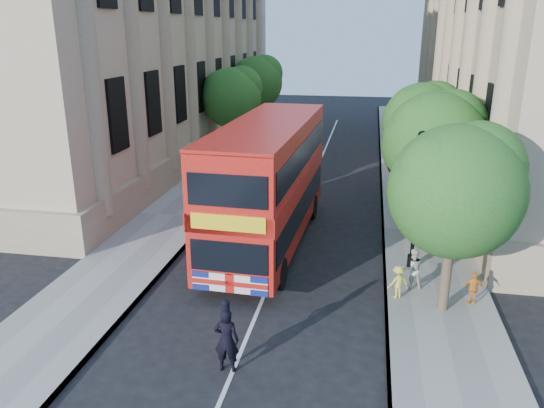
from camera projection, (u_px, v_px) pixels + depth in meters
The scene contains 16 objects.
ground at pixel (243, 346), 15.11m from camera, with size 120.00×120.00×0.00m, color black.
pavement_right at pixel (422, 232), 23.44m from camera, with size 3.50×80.00×0.12m, color gray.
pavement_left at pixel (175, 216), 25.42m from camera, with size 3.50×80.00×0.12m, color gray.
building_left at pixel (129, 23), 37.07m from camera, with size 12.00×38.00×18.00m, color tan.
tree_right_near at pixel (458, 184), 15.60m from camera, with size 4.00×4.00×6.08m.
tree_right_mid at pixel (436, 138), 21.14m from camera, with size 4.20×4.20×6.37m.
tree_right_far at pixel (423, 118), 26.78m from camera, with size 4.00×4.00×6.15m.
tree_left_far at pixel (232, 94), 35.31m from camera, with size 4.00×4.00×6.30m.
tree_left_back at pixel (257, 80), 42.70m from camera, with size 4.20×4.20×6.65m.
lamp_post at pixel (416, 207), 19.06m from camera, with size 0.32×0.32×5.16m.
double_decker_bus at pixel (268, 180), 21.38m from camera, with size 3.34×11.05×5.05m.
box_van at pixel (258, 166), 29.86m from camera, with size 2.14×4.62×2.58m.
police_constable at pixel (227, 340), 13.77m from camera, with size 0.66×0.44×1.82m, color black.
woman_pedestrian at pixel (413, 269), 18.02m from camera, with size 0.71×0.55×1.45m, color silver.
child_a at pixel (474, 288), 17.03m from camera, with size 0.66×0.27×1.12m, color orange.
child_b at pixel (398, 282), 17.43m from camera, with size 0.73×0.42×1.13m, color #D2D247.
Camera 1 is at (3.19, -12.70, 8.60)m, focal length 35.00 mm.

